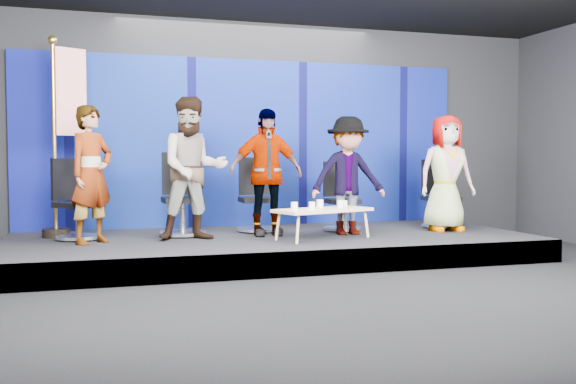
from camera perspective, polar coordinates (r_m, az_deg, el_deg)
name	(u,v)px	position (r m, az deg, el deg)	size (l,w,h in m)	color
ground	(340,294)	(6.51, 4.64, -9.05)	(10.00, 10.00, 0.00)	black
room_walls	(341,49)	(6.45, 4.73, 12.56)	(10.02, 8.02, 3.51)	black
riser	(273,247)	(8.82, -1.33, -4.87)	(7.00, 3.00, 0.30)	black
backdrop	(248,143)	(10.14, -3.54, 4.37)	(7.00, 0.08, 2.60)	#080A62
chair_a	(76,213)	(8.79, -18.35, -1.77)	(0.84, 0.84, 1.06)	silver
panelist_a	(92,174)	(8.31, -17.07, 1.50)	(0.63, 0.41, 1.72)	black
chair_b	(182,208)	(8.89, -9.43, -1.44)	(0.66, 0.66, 1.14)	silver
panelist_b	(193,169)	(8.38, -8.42, 2.07)	(0.90, 0.70, 1.85)	black
chair_c	(257,207)	(9.28, -2.80, -1.35)	(0.62, 0.62, 1.07)	silver
panelist_c	(266,172)	(8.77, -2.01, 1.77)	(1.02, 0.42, 1.74)	black
chair_d	(341,208)	(9.43, 4.71, -1.42)	(0.59, 0.59, 1.01)	silver
panelist_d	(348,176)	(8.92, 5.36, 1.46)	(1.06, 0.61, 1.64)	black
chair_e	(439,205)	(10.09, 13.31, -1.15)	(0.63, 0.63, 1.04)	silver
panelist_e	(446,173)	(9.58, 13.87, 1.62)	(0.82, 0.54, 1.68)	black
coffee_table	(323,211)	(8.42, 3.12, -1.69)	(1.41, 0.94, 0.40)	tan
mug_a	(294,206)	(8.14, 0.57, -1.26)	(0.09, 0.09, 0.10)	white
mug_b	(312,206)	(8.25, 2.15, -1.22)	(0.08, 0.08, 0.10)	white
mug_c	(320,204)	(8.54, 2.85, -1.04)	(0.09, 0.09, 0.11)	white
mug_d	(340,204)	(8.59, 4.67, -1.05)	(0.08, 0.08, 0.10)	white
mug_e	(345,204)	(8.73, 5.05, -1.03)	(0.07, 0.07, 0.09)	white
flag_stand	(64,131)	(9.17, -19.26, 5.11)	(0.60, 0.38, 2.68)	black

